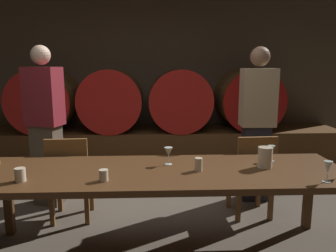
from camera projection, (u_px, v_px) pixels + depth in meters
The scene contains 19 objects.
ground_plane at pixel (141, 245), 2.94m from camera, with size 8.90×8.90×0.00m, color brown.
back_wall at pixel (147, 72), 5.76m from camera, with size 6.84×0.24×2.90m, color brown.
barrel_shelf at pixel (147, 145), 5.43m from camera, with size 6.16×0.90×0.55m, color brown.
wine_barrel_far_left at pixel (46, 100), 5.23m from camera, with size 0.96×0.93×0.96m.
wine_barrel_center_left at pixel (112, 100), 5.27m from camera, with size 0.96×0.93×0.96m.
wine_barrel_center_right at pixel (179, 100), 5.32m from camera, with size 0.96×0.93×0.96m.
wine_barrel_far_right at pixel (247, 99), 5.36m from camera, with size 0.96×0.93×0.96m.
dining_table at pixel (162, 177), 2.70m from camera, with size 3.00×0.89×0.73m.
chair_left at pixel (70, 175), 3.32m from camera, with size 0.42×0.42×0.88m.
chair_right at pixel (253, 172), 3.41m from camera, with size 0.42×0.42×0.88m.
guest_left at pixel (45, 125), 3.68m from camera, with size 0.43×0.34×1.78m.
guest_right at pixel (257, 123), 3.80m from camera, with size 0.39×0.25×1.77m.
pitcher at pixel (265, 157), 2.74m from camera, with size 0.12×0.12×0.17m.
wine_glass_far_left at pixel (169, 152), 2.82m from camera, with size 0.07×0.07×0.15m.
wine_glass_center_left at pixel (271, 150), 2.92m from camera, with size 0.06×0.06×0.14m.
wine_glass_center_right at pixel (328, 168), 2.40m from camera, with size 0.06×0.06×0.16m.
cup_left at pixel (20, 175), 2.42m from camera, with size 0.08×0.08×0.10m, color beige.
cup_center at pixel (104, 175), 2.43m from camera, with size 0.07×0.07×0.09m, color beige.
cup_right at pixel (198, 164), 2.66m from camera, with size 0.06×0.06×0.11m, color beige.
Camera 1 is at (0.12, -2.71, 1.57)m, focal length 35.58 mm.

